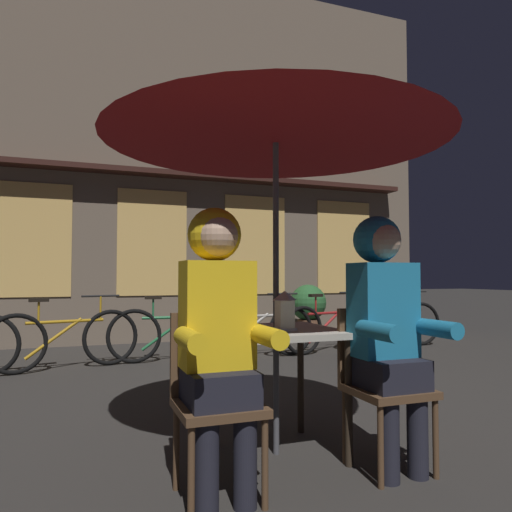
% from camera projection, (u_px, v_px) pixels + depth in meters
% --- Properties ---
extents(ground_plane, '(60.00, 60.00, 0.00)m').
position_uv_depth(ground_plane, '(276.00, 454.00, 2.84)').
color(ground_plane, '#2D2B28').
extents(cafe_table, '(0.72, 0.72, 0.74)m').
position_uv_depth(cafe_table, '(276.00, 346.00, 2.87)').
color(cafe_table, '#B2AD9E').
rests_on(cafe_table, ground_plane).
extents(patio_umbrella, '(2.10, 2.10, 2.31)m').
position_uv_depth(patio_umbrella, '(276.00, 113.00, 2.93)').
color(patio_umbrella, '#4C4C51').
rests_on(patio_umbrella, ground_plane).
extents(lantern, '(0.11, 0.11, 0.23)m').
position_uv_depth(lantern, '(285.00, 310.00, 2.78)').
color(lantern, white).
rests_on(lantern, cafe_table).
extents(chair_left, '(0.40, 0.40, 0.87)m').
position_uv_depth(chair_left, '(215.00, 391.00, 2.35)').
color(chair_left, '#513823').
rests_on(chair_left, ground_plane).
extents(chair_right, '(0.40, 0.40, 0.87)m').
position_uv_depth(chair_right, '(380.00, 377.00, 2.68)').
color(chair_right, '#513823').
rests_on(chair_right, ground_plane).
extents(person_left_hooded, '(0.45, 0.56, 1.40)m').
position_uv_depth(person_left_hooded, '(218.00, 319.00, 2.31)').
color(person_left_hooded, black).
rests_on(person_left_hooded, ground_plane).
extents(person_right_hooded, '(0.45, 0.56, 1.40)m').
position_uv_depth(person_right_hooded, '(386.00, 314.00, 2.64)').
color(person_right_hooded, black).
rests_on(person_right_hooded, ground_plane).
extents(shopfront_building, '(10.00, 0.93, 6.20)m').
position_uv_depth(shopfront_building, '(151.00, 155.00, 8.02)').
color(shopfront_building, '#6B5B4C').
rests_on(shopfront_building, ground_plane).
extents(bicycle_second, '(1.65, 0.43, 0.84)m').
position_uv_depth(bicycle_second, '(65.00, 339.00, 5.40)').
color(bicycle_second, black).
rests_on(bicycle_second, ground_plane).
extents(bicycle_third, '(1.68, 0.15, 0.84)m').
position_uv_depth(bicycle_third, '(176.00, 333.00, 5.95)').
color(bicycle_third, black).
rests_on(bicycle_third, ground_plane).
extents(bicycle_fourth, '(1.68, 0.17, 0.84)m').
position_uv_depth(bicycle_fourth, '(256.00, 331.00, 6.16)').
color(bicycle_fourth, black).
rests_on(bicycle_fourth, ground_plane).
extents(bicycle_fifth, '(1.65, 0.44, 0.84)m').
position_uv_depth(bicycle_fifth, '(331.00, 327.00, 6.69)').
color(bicycle_fifth, black).
rests_on(bicycle_fifth, ground_plane).
extents(bicycle_furthest, '(1.68, 0.16, 0.84)m').
position_uv_depth(bicycle_furthest, '(392.00, 324.00, 7.17)').
color(bicycle_furthest, black).
rests_on(bicycle_furthest, ground_plane).
extents(potted_plant, '(0.60, 0.60, 0.92)m').
position_uv_depth(potted_plant, '(308.00, 307.00, 7.94)').
color(potted_plant, brown).
rests_on(potted_plant, ground_plane).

